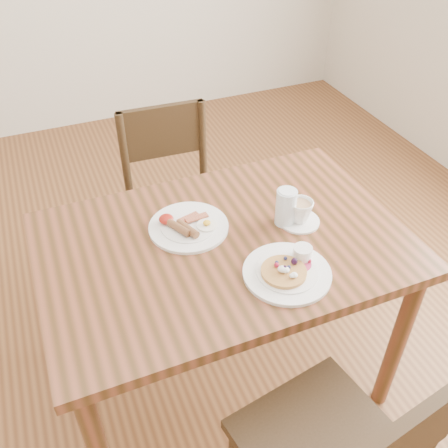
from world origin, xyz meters
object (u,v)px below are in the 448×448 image
teacup_saucer (300,213)px  dining_table (224,262)px  chair_far (174,198)px  breakfast_plate (187,226)px  pancake_plate (288,270)px  water_glass (286,207)px

teacup_saucer → dining_table: bearing=178.3°
chair_far → breakfast_plate: chair_far is taller
dining_table → chair_far: (0.02, 0.63, -0.16)m
pancake_plate → teacup_saucer: teacup_saucer is taller
chair_far → pancake_plate: 0.90m
pancake_plate → breakfast_plate: (-0.21, 0.32, -0.00)m
dining_table → breakfast_plate: bearing=131.0°
pancake_plate → water_glass: water_glass is taller
water_glass → chair_far: bearing=108.6°
breakfast_plate → water_glass: water_glass is taller
dining_table → water_glass: water_glass is taller
breakfast_plate → teacup_saucer: (0.37, -0.11, 0.03)m
water_glass → breakfast_plate: bearing=163.4°
pancake_plate → breakfast_plate: 0.38m
chair_far → pancake_plate: (0.10, -0.85, 0.27)m
teacup_saucer → water_glass: size_ratio=1.07×
dining_table → water_glass: size_ratio=9.20×
dining_table → chair_far: bearing=88.5°
dining_table → pancake_plate: bearing=-60.6°
pancake_plate → teacup_saucer: (0.15, 0.21, 0.03)m
breakfast_plate → teacup_saucer: bearing=-17.0°
chair_far → water_glass: 0.73m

